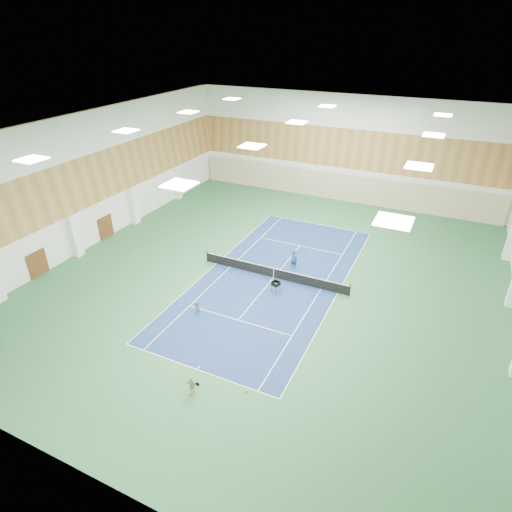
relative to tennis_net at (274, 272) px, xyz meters
The scene contains 22 objects.
ground 0.55m from the tennis_net, ahead, with size 40.00×40.00×0.00m, color #2A6239.
room_shell 5.45m from the tennis_net, ahead, with size 36.00×40.00×12.00m, color white, non-canonical shape.
wood_cladding 7.45m from the tennis_net, ahead, with size 36.00×40.00×8.00m, color #B07B41, non-canonical shape.
ceiling_light_grid 11.37m from the tennis_net, ahead, with size 21.40×25.40×0.06m, color white, non-canonical shape.
court_surface 0.55m from the tennis_net, ahead, with size 10.97×23.77×0.01m, color navy.
tennis_balls_scatter 0.50m from the tennis_net, ahead, with size 10.57×22.77×0.07m, color #B2CB22, non-canonical shape.
tennis_net is the anchor object (origin of this frame).
back_curtain 19.78m from the tennis_net, 90.00° to the left, with size 35.40×0.16×3.20m, color #C6B793.
door_left_a 19.63m from the tennis_net, 155.94° to the right, with size 0.08×1.80×2.20m, color #593319.
door_left_b 17.93m from the tennis_net, behind, with size 0.08×1.80×2.20m, color #593319.
coach 2.47m from the tennis_net, 68.24° to the left, with size 0.64×0.42×1.75m, color #1F4691.
child_court 7.61m from the tennis_net, 113.25° to the right, with size 0.53×0.41×1.08m, color gray.
child_apron 13.67m from the tennis_net, 86.69° to the right, with size 0.72×0.30×1.22m, color tan.
ball_cart 2.20m from the tennis_net, 62.45° to the right, with size 0.57×0.57×0.99m, color black, non-canonical shape.
cone_svc_a 7.04m from the tennis_net, 122.90° to the right, with size 0.19×0.19×0.21m, color #FE440D.
cone_svc_b 6.58m from the tennis_net, 105.14° to the right, with size 0.18×0.18×0.20m, color #E34C0B.
cone_svc_c 7.18m from the tennis_net, 75.82° to the right, with size 0.23×0.23×0.25m, color red.
cone_svc_d 7.50m from the tennis_net, 59.49° to the right, with size 0.20×0.20×0.21m, color orange.
cone_base_a 12.23m from the tennis_net, 108.59° to the right, with size 0.21×0.21×0.23m, color #E05F0B.
cone_base_b 11.57m from the tennis_net, 95.94° to the right, with size 0.19×0.19×0.21m, color #ED440C.
cone_base_c 11.67m from the tennis_net, 83.93° to the right, with size 0.21×0.21×0.23m, color #E7550C.
cone_base_d 12.76m from the tennis_net, 73.71° to the right, with size 0.20×0.20×0.22m, color orange.
Camera 1 is at (11.67, -28.09, 18.73)m, focal length 30.00 mm.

